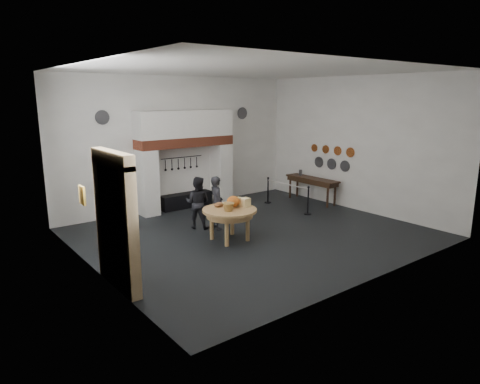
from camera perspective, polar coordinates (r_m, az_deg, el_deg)
floor at (r=12.28m, az=1.74°, el=-5.51°), size 9.00×8.00×0.02m
ceiling at (r=11.69m, az=1.89°, el=15.94°), size 9.00×8.00×0.02m
wall_back at (r=15.06m, az=-7.97°, el=6.52°), size 9.00×0.02×4.50m
wall_front at (r=9.09m, az=18.06°, el=2.04°), size 9.00×0.02×4.50m
wall_left at (r=9.60m, az=-19.42°, el=2.47°), size 0.02×8.00×4.50m
wall_right at (r=15.03m, az=15.26°, el=6.18°), size 0.02×8.00×4.50m
chimney_pier_left at (r=14.25m, az=-12.26°, el=1.23°), size 0.55×0.70×2.15m
chimney_pier_right at (r=15.72m, az=-2.53°, el=2.55°), size 0.55×0.70×2.15m
hearth_brick_band at (r=14.75m, az=-7.29°, el=6.65°), size 3.50×0.72×0.32m
chimney_hood at (r=14.70m, az=-7.36°, el=9.01°), size 3.50×0.70×0.90m
iron_range at (r=15.16m, az=-7.21°, el=-1.10°), size 1.90×0.45×0.50m
utensil_rail at (r=15.05m, az=-7.76°, el=4.60°), size 1.60×0.02×0.02m
door_recess at (r=8.91m, az=-16.71°, el=-4.70°), size 0.04×1.10×2.50m
door_jamb_near at (r=8.31m, az=-14.39°, el=-5.46°), size 0.22×0.30×2.60m
door_jamb_far at (r=9.56m, az=-17.75°, el=-3.29°), size 0.22×0.30×2.60m
door_lintel at (r=8.65m, az=-16.74°, el=4.29°), size 0.22×1.70×0.30m
wall_plaque at (r=10.49m, az=-20.30°, el=-0.41°), size 0.05×0.34×0.44m
work_table at (r=11.47m, az=-1.40°, el=-2.45°), size 1.86×1.86×0.07m
pumpkin at (r=11.62m, az=-0.91°, el=-1.28°), size 0.36×0.36×0.31m
cheese_block_big at (r=11.69m, az=0.71°, el=-1.37°), size 0.22×0.22×0.24m
cheese_block_small at (r=11.91m, az=-0.26°, el=-1.21°), size 0.18×0.18×0.20m
wicker_basket at (r=11.23m, az=-1.57°, el=-2.01°), size 0.40×0.40×0.22m
bread_loaf at (r=11.66m, az=-2.82°, el=-1.69°), size 0.31×0.18×0.13m
visitor_near at (r=12.49m, az=-3.14°, el=-1.44°), size 0.46×0.63×1.58m
visitor_far at (r=12.61m, az=-5.66°, el=-1.42°), size 0.93×0.95×1.55m
side_table at (r=15.92m, az=9.59°, el=1.77°), size 0.55×2.20×0.06m
pewter_jug at (r=16.30m, az=8.07°, el=2.58°), size 0.12×0.12×0.22m
copper_pan_a at (r=15.15m, az=14.50°, el=5.13°), size 0.03×0.34×0.34m
copper_pan_b at (r=15.49m, az=12.90°, el=5.37°), size 0.03×0.32×0.32m
copper_pan_c at (r=15.84m, az=11.36°, el=5.60°), size 0.03×0.30×0.30m
copper_pan_d at (r=16.21m, az=9.89°, el=5.81°), size 0.03×0.28×0.28m
pewter_plate_left at (r=15.34m, az=13.81°, el=3.37°), size 0.03×0.40×0.40m
pewter_plate_mid at (r=15.72m, az=12.10°, el=3.67°), size 0.03×0.40×0.40m
pewter_plate_right at (r=16.11m, az=10.48°, el=3.95°), size 0.03×0.40×0.40m
pewter_plate_back_left at (r=13.81m, az=-17.89°, el=9.45°), size 0.44×0.03×0.44m
pewter_plate_back_right at (r=16.46m, az=0.31°, el=10.47°), size 0.44×0.03×0.44m
barrier_post_near at (r=14.26m, az=9.07°, el=-1.21°), size 0.05×0.05×0.90m
barrier_post_far at (r=15.66m, az=3.75°, el=0.17°), size 0.05×0.05×0.90m
barrier_rope at (r=14.86m, az=6.32°, el=1.02°), size 0.04×2.00×0.04m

